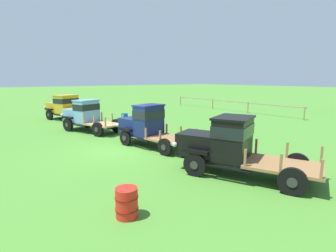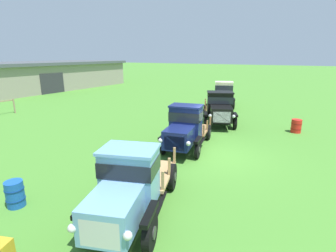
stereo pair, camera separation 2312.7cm
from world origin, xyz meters
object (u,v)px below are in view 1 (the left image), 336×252
vintage_truck_second_in_line (86,115)px  oil_drum_beside_row (125,118)px  vintage_truck_far_side (229,144)px  vintage_truck_midrow_center (147,125)px  oil_drum_near_fence (127,203)px  vintage_truck_foreground_near (68,107)px

vintage_truck_second_in_line → oil_drum_beside_row: 3.85m
vintage_truck_second_in_line → vintage_truck_far_side: (11.56, 1.47, 0.04)m
vintage_truck_midrow_center → vintage_truck_far_side: vintage_truck_midrow_center is taller
vintage_truck_midrow_center → vintage_truck_second_in_line: bearing=-167.9°
oil_drum_beside_row → vintage_truck_second_in_line: bearing=-72.5°
vintage_truck_far_side → oil_drum_beside_row: bearing=170.4°
oil_drum_beside_row → oil_drum_near_fence: oil_drum_beside_row is taller
vintage_truck_foreground_near → vintage_truck_second_in_line: bearing=-4.7°
vintage_truck_foreground_near → vintage_truck_midrow_center: 11.77m
vintage_truck_second_in_line → vintage_truck_midrow_center: bearing=12.1°
vintage_truck_far_side → vintage_truck_midrow_center: bearing=-178.1°
vintage_truck_foreground_near → vintage_truck_far_side: bearing=3.3°
vintage_truck_foreground_near → oil_drum_beside_row: 5.63m
vintage_truck_midrow_center → oil_drum_beside_row: bearing=161.9°
vintage_truck_foreground_near → vintage_truck_second_in_line: (5.75, -0.47, -0.01)m
vintage_truck_midrow_center → oil_drum_beside_row: vintage_truck_midrow_center is taller
vintage_truck_midrow_center → oil_drum_near_fence: size_ratio=6.08×
oil_drum_beside_row → oil_drum_near_fence: bearing=-27.2°
vintage_truck_second_in_line → oil_drum_near_fence: vintage_truck_second_in_line is taller
vintage_truck_midrow_center → oil_drum_near_fence: vintage_truck_midrow_center is taller
vintage_truck_second_in_line → vintage_truck_midrow_center: 6.12m
vintage_truck_foreground_near → vintage_truck_midrow_center: bearing=3.9°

